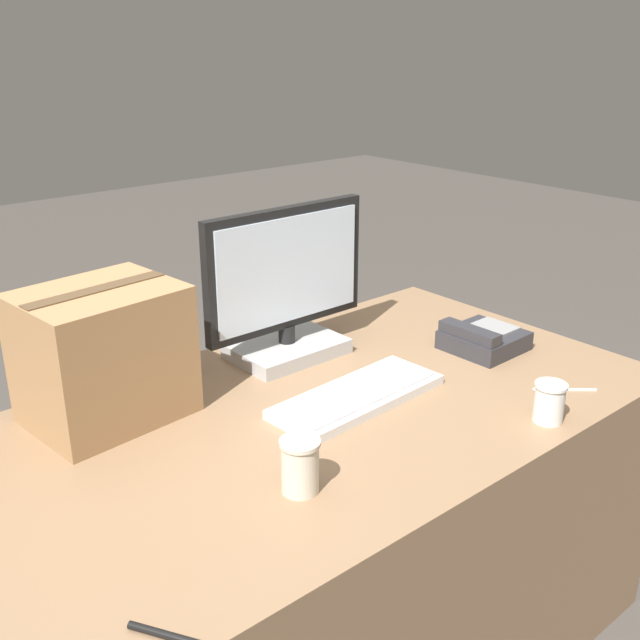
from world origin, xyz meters
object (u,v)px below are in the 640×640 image
object	(u,v)px
monitor	(287,294)
spoon	(553,389)
pen_marker	(169,636)
paper_cup_right	(549,402)
cardboard_box	(103,355)
paper_cup_left	(300,465)
keyboard	(358,395)
desk_phone	(483,339)

from	to	relation	value
monitor	spoon	distance (m)	0.70
monitor	pen_marker	world-z (taller)	monitor
monitor	paper_cup_right	distance (m)	0.70
cardboard_box	monitor	bearing A→B (deg)	0.43
paper_cup_right	cardboard_box	xyz separation A→B (m)	(-0.72, 0.65, 0.10)
monitor	paper_cup_left	xyz separation A→B (m)	(-0.37, -0.51, -0.12)
paper_cup_left	cardboard_box	xyz separation A→B (m)	(-0.14, 0.50, 0.09)
keyboard	cardboard_box	bearing A→B (deg)	143.59
paper_cup_right	spoon	size ratio (longest dim) A/B	0.71
monitor	desk_phone	xyz separation A→B (m)	(0.42, -0.31, -0.14)
desk_phone	pen_marker	xyz separation A→B (m)	(-1.16, -0.36, -0.02)
paper_cup_right	pen_marker	bearing A→B (deg)	-178.80
paper_cup_left	paper_cup_right	xyz separation A→B (m)	(0.58, -0.15, -0.01)
keyboard	paper_cup_left	world-z (taller)	paper_cup_left
paper_cup_right	spoon	xyz separation A→B (m)	(0.14, 0.08, -0.04)
monitor	spoon	xyz separation A→B (m)	(0.35, -0.58, -0.17)
keyboard	paper_cup_left	distance (m)	0.39
monitor	paper_cup_right	bearing A→B (deg)	-71.79
desk_phone	spoon	size ratio (longest dim) A/B	1.53
pen_marker	spoon	bearing A→B (deg)	64.71
paper_cup_right	monitor	bearing A→B (deg)	108.21
keyboard	pen_marker	bearing A→B (deg)	-155.98
desk_phone	pen_marker	size ratio (longest dim) A/B	1.62
monitor	desk_phone	bearing A→B (deg)	-36.24
desk_phone	paper_cup_right	bearing A→B (deg)	-122.45
paper_cup_left	spoon	size ratio (longest dim) A/B	0.84
cardboard_box	spoon	bearing A→B (deg)	-33.56
keyboard	paper_cup_left	xyz separation A→B (m)	(-0.33, -0.20, 0.04)
monitor	spoon	size ratio (longest dim) A/B	3.80
spoon	monitor	bearing A→B (deg)	-17.13
keyboard	paper_cup_left	size ratio (longest dim) A/B	4.16
keyboard	desk_phone	world-z (taller)	desk_phone
pen_marker	monitor	bearing A→B (deg)	101.92
keyboard	monitor	bearing A→B (deg)	79.88
paper_cup_right	pen_marker	distance (m)	0.95
keyboard	spoon	distance (m)	0.47
monitor	desk_phone	size ratio (longest dim) A/B	2.49
monitor	cardboard_box	world-z (taller)	monitor
pen_marker	keyboard	bearing A→B (deg)	86.90
desk_phone	monitor	bearing A→B (deg)	142.57
paper_cup_left	spoon	world-z (taller)	paper_cup_left
paper_cup_right	spoon	world-z (taller)	paper_cup_right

